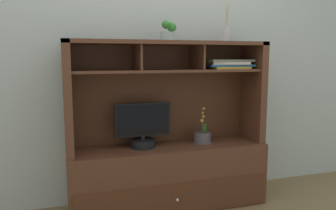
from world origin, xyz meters
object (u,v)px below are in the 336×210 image
object	(u,v)px
tv_monitor	(143,129)
potted_orchid	(202,137)
diffuser_bottle	(226,35)
potted_succulent	(168,32)
media_console	(168,158)
magazine_stack_left	(228,64)

from	to	relation	value
tv_monitor	potted_orchid	bearing A→B (deg)	-0.90
diffuser_bottle	potted_succulent	xyz separation A→B (m)	(-0.53, -0.02, 0.01)
tv_monitor	media_console	bearing A→B (deg)	0.59
tv_monitor	magazine_stack_left	distance (m)	0.90
potted_succulent	diffuser_bottle	bearing A→B (deg)	1.98
media_console	tv_monitor	world-z (taller)	media_console
diffuser_bottle	tv_monitor	bearing A→B (deg)	-178.18
diffuser_bottle	potted_succulent	size ratio (longest dim) A/B	1.87
potted_orchid	diffuser_bottle	distance (m)	0.89
media_console	magazine_stack_left	world-z (taller)	media_console
media_console	potted_orchid	xyz separation A→B (m)	(0.31, -0.01, 0.15)
media_console	potted_orchid	distance (m)	0.34
potted_succulent	magazine_stack_left	bearing A→B (deg)	-2.07
magazine_stack_left	potted_succulent	bearing A→B (deg)	177.93
media_console	diffuser_bottle	size ratio (longest dim) A/B	5.26
diffuser_bottle	potted_orchid	bearing A→B (deg)	-171.84
tv_monitor	potted_orchid	distance (m)	0.53
tv_monitor	potted_succulent	size ratio (longest dim) A/B	2.74
magazine_stack_left	diffuser_bottle	xyz separation A→B (m)	(-0.00, 0.04, 0.25)
media_console	potted_succulent	size ratio (longest dim) A/B	9.86
tv_monitor	diffuser_bottle	world-z (taller)	diffuser_bottle
media_console	magazine_stack_left	size ratio (longest dim) A/B	3.91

